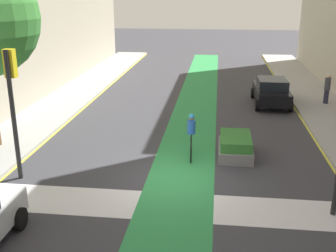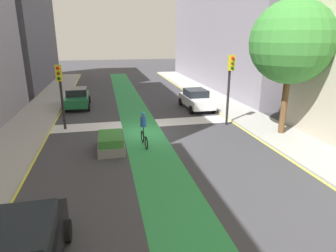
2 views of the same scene
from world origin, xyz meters
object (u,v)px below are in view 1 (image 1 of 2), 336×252
traffic_signal_near_left (12,90)px  car_black_right_far (271,91)px  cyclist_in_lane (191,135)px  pedestrian_sidewalk_right_a (327,88)px  median_planter (235,146)px

traffic_signal_near_left → car_black_right_far: (10.04, 11.17, -2.38)m
traffic_signal_near_left → cyclist_in_lane: (5.93, 2.52, -2.22)m
pedestrian_sidewalk_right_a → median_planter: pedestrian_sidewalk_right_a is taller
cyclist_in_lane → median_planter: (1.77, 0.41, -0.57)m
cyclist_in_lane → pedestrian_sidewalk_right_a: bearing=50.4°
cyclist_in_lane → median_planter: 1.91m
pedestrian_sidewalk_right_a → traffic_signal_near_left: bearing=-139.4°
car_black_right_far → cyclist_in_lane: 9.58m
median_planter → cyclist_in_lane: bearing=-166.8°
traffic_signal_near_left → car_black_right_far: traffic_signal_near_left is taller
pedestrian_sidewalk_right_a → median_planter: 10.03m
car_black_right_far → median_planter: 8.57m
pedestrian_sidewalk_right_a → median_planter: (-5.49, -8.37, -0.63)m
traffic_signal_near_left → cyclist_in_lane: 6.81m
car_black_right_far → traffic_signal_near_left: bearing=-131.9°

